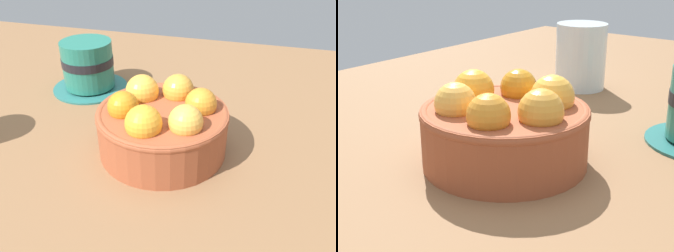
# 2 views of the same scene
# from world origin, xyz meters

# --- Properties ---
(ground_plane) EXTENTS (1.53, 0.92, 0.04)m
(ground_plane) POSITION_xyz_m (0.00, 0.00, -0.02)
(ground_plane) COLOR brown
(terracotta_bowl) EXTENTS (0.16, 0.16, 0.09)m
(terracotta_bowl) POSITION_xyz_m (0.00, -0.00, 0.04)
(terracotta_bowl) COLOR #9E4C2D
(terracotta_bowl) RESTS_ON ground_plane
(water_glass) EXTENTS (0.07, 0.07, 0.10)m
(water_glass) POSITION_xyz_m (0.28, 0.08, 0.05)
(water_glass) COLOR silver
(water_glass) RESTS_ON ground_plane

